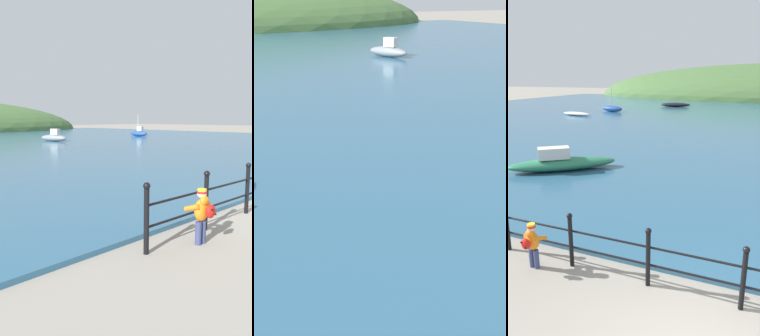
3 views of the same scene
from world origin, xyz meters
The scene contains 1 object.
boat_red_dinghy centered at (7.85, 25.57, 0.48)m, with size 1.71×3.13×1.19m.
Camera 2 is at (-7.42, -0.26, 3.72)m, focal length 50.00 mm.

